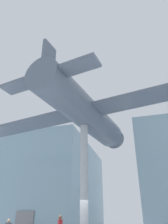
{
  "coord_description": "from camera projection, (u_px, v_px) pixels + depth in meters",
  "views": [
    {
      "loc": [
        3.68,
        -13.23,
        1.32
      ],
      "look_at": [
        0.0,
        0.0,
        8.31
      ],
      "focal_mm": 35.0,
      "sensor_mm": 36.0,
      "label": 1
    }
  ],
  "objects": [
    {
      "name": "support_pylon_central",
      "position": [
        84.0,
        180.0,
        13.29
      ],
      "size": [
        0.49,
        0.49,
        7.25
      ],
      "color": "#999EA3",
      "rests_on": "ground_plane"
    },
    {
      "name": "glass_pavilion_left",
      "position": [
        58.0,
        188.0,
        27.93
      ],
      "size": [
        8.7,
        15.34,
        11.1
      ],
      "color": "#7593A3",
      "rests_on": "ground_plane"
    },
    {
      "name": "suspended_airplane",
      "position": [
        86.0,
        113.0,
        15.65
      ],
      "size": [
        19.03,
        12.06,
        3.52
      ],
      "rotation": [
        0.0,
        0.0,
        -0.2
      ],
      "color": "#4C5666",
      "rests_on": "support_pylon_central"
    }
  ]
}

